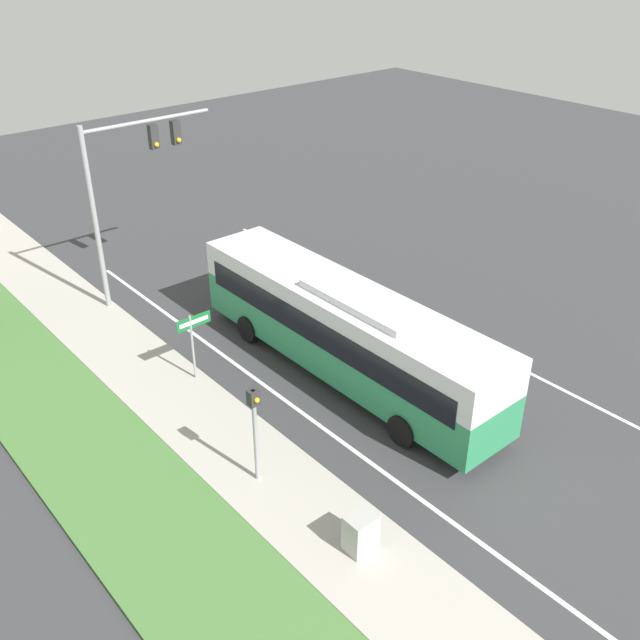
{
  "coord_description": "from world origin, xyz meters",
  "views": [
    {
      "loc": [
        -14.68,
        -12.16,
        13.37
      ],
      "look_at": [
        -1.34,
        3.44,
        1.7
      ],
      "focal_mm": 40.0,
      "sensor_mm": 36.0,
      "label": 1
    }
  ],
  "objects_px": {
    "pedestrian_signal": "(255,421)",
    "utility_cabinet": "(361,532)",
    "bus": "(344,326)",
    "street_sign": "(193,335)",
    "signal_gantry": "(127,177)"
  },
  "relations": [
    {
      "from": "pedestrian_signal",
      "to": "street_sign",
      "type": "distance_m",
      "value": 5.43
    },
    {
      "from": "pedestrian_signal",
      "to": "utility_cabinet",
      "type": "height_order",
      "value": "pedestrian_signal"
    },
    {
      "from": "bus",
      "to": "pedestrian_signal",
      "type": "xyz_separation_m",
      "value": [
        -5.27,
        -2.37,
        0.21
      ]
    },
    {
      "from": "signal_gantry",
      "to": "pedestrian_signal",
      "type": "xyz_separation_m",
      "value": [
        -2.86,
        -11.74,
        -2.92
      ]
    },
    {
      "from": "pedestrian_signal",
      "to": "street_sign",
      "type": "relative_size",
      "value": 1.23
    },
    {
      "from": "pedestrian_signal",
      "to": "utility_cabinet",
      "type": "distance_m",
      "value": 3.87
    },
    {
      "from": "bus",
      "to": "utility_cabinet",
      "type": "xyz_separation_m",
      "value": [
        -4.85,
        -5.95,
        -1.21
      ]
    },
    {
      "from": "bus",
      "to": "street_sign",
      "type": "relative_size",
      "value": 5.03
    },
    {
      "from": "bus",
      "to": "signal_gantry",
      "type": "bearing_deg",
      "value": 104.47
    },
    {
      "from": "street_sign",
      "to": "signal_gantry",
      "type": "bearing_deg",
      "value": 77.1
    },
    {
      "from": "signal_gantry",
      "to": "street_sign",
      "type": "distance_m",
      "value": 7.42
    },
    {
      "from": "signal_gantry",
      "to": "street_sign",
      "type": "relative_size",
      "value": 2.91
    },
    {
      "from": "signal_gantry",
      "to": "utility_cabinet",
      "type": "height_order",
      "value": "signal_gantry"
    },
    {
      "from": "utility_cabinet",
      "to": "street_sign",
      "type": "bearing_deg",
      "value": 83.92
    },
    {
      "from": "bus",
      "to": "street_sign",
      "type": "xyz_separation_m",
      "value": [
        -3.91,
        2.88,
        -0.13
      ]
    }
  ]
}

